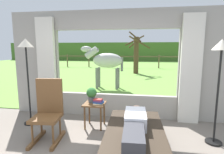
# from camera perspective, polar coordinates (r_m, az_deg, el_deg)

# --- Properties ---
(back_wall_with_window) EXTENTS (5.20, 0.12, 2.55)m
(back_wall_with_window) POSITION_cam_1_polar(r_m,az_deg,el_deg) (4.44, 0.96, 3.45)
(back_wall_with_window) COLOR #9E998E
(back_wall_with_window) RESTS_ON ground_plane
(curtain_panel_left) EXTENTS (0.44, 0.10, 2.40)m
(curtain_panel_left) POSITION_cam_1_polar(r_m,az_deg,el_deg) (4.86, -19.46, 2.83)
(curtain_panel_left) COLOR silver
(curtain_panel_left) RESTS_ON ground_plane
(curtain_panel_right) EXTENTS (0.44, 0.10, 2.40)m
(curtain_panel_right) POSITION_cam_1_polar(r_m,az_deg,el_deg) (4.39, 23.09, 2.02)
(curtain_panel_right) COLOR silver
(curtain_panel_right) RESTS_ON ground_plane
(outdoor_pasture_lawn) EXTENTS (36.00, 21.68, 0.02)m
(outdoor_pasture_lawn) POSITION_cam_1_polar(r_m,az_deg,el_deg) (15.38, 6.87, 2.64)
(outdoor_pasture_lawn) COLOR olive
(outdoor_pasture_lawn) RESTS_ON ground_plane
(distant_hill_ridge) EXTENTS (36.00, 2.00, 2.40)m
(distant_hill_ridge) POSITION_cam_1_polar(r_m,az_deg,el_deg) (25.13, 7.91, 7.75)
(distant_hill_ridge) COLOR #43672A
(distant_hill_ridge) RESTS_ON ground_plane
(recliner_sofa) EXTENTS (0.97, 1.73, 0.42)m
(recliner_sofa) POSITION_cam_1_polar(r_m,az_deg,el_deg) (3.12, 7.00, -18.88)
(recliner_sofa) COLOR black
(recliner_sofa) RESTS_ON ground_plane
(reclining_person) EXTENTS (0.36, 1.43, 0.22)m
(reclining_person) POSITION_cam_1_polar(r_m,az_deg,el_deg) (2.95, 7.07, -14.11)
(reclining_person) COLOR silver
(reclining_person) RESTS_ON recliner_sofa
(rocking_chair) EXTENTS (0.53, 0.73, 1.12)m
(rocking_chair) POSITION_cam_1_polar(r_m,az_deg,el_deg) (3.62, -19.09, -9.73)
(rocking_chair) COLOR brown
(rocking_chair) RESTS_ON ground_plane
(side_table) EXTENTS (0.44, 0.44, 0.52)m
(side_table) POSITION_cam_1_polar(r_m,az_deg,el_deg) (3.99, -5.36, -9.33)
(side_table) COLOR brown
(side_table) RESTS_ON ground_plane
(potted_plant) EXTENTS (0.22, 0.22, 0.32)m
(potted_plant) POSITION_cam_1_polar(r_m,az_deg,el_deg) (3.99, -6.32, -5.21)
(potted_plant) COLOR #4C5156
(potted_plant) RESTS_ON side_table
(book_stack) EXTENTS (0.22, 0.17, 0.11)m
(book_stack) POSITION_cam_1_polar(r_m,az_deg,el_deg) (3.87, -4.29, -7.63)
(book_stack) COLOR beige
(book_stack) RESTS_ON side_table
(floor_lamp_left) EXTENTS (0.32, 0.32, 1.87)m
(floor_lamp_left) POSITION_cam_1_polar(r_m,az_deg,el_deg) (4.34, -24.90, 5.95)
(floor_lamp_left) COLOR black
(floor_lamp_left) RESTS_ON ground_plane
(floor_lamp_right) EXTENTS (0.32, 0.32, 1.82)m
(floor_lamp_right) POSITION_cam_1_polar(r_m,az_deg,el_deg) (3.57, 30.49, 4.42)
(floor_lamp_right) COLOR black
(floor_lamp_right) RESTS_ON ground_plane
(horse) EXTENTS (1.82, 0.64, 1.73)m
(horse) POSITION_cam_1_polar(r_m,az_deg,el_deg) (7.63, -2.00, 5.02)
(horse) COLOR #B2B2AD
(horse) RESTS_ON outdoor_pasture_lawn
(pasture_tree) EXTENTS (1.65, 1.51, 2.69)m
(pasture_tree) POSITION_cam_1_polar(r_m,az_deg,el_deg) (12.19, 7.45, 7.23)
(pasture_tree) COLOR #4C3823
(pasture_tree) RESTS_ON outdoor_pasture_lawn
(pasture_fence_line) EXTENTS (16.10, 0.10, 1.10)m
(pasture_fence_line) POSITION_cam_1_polar(r_m,az_deg,el_deg) (15.78, 6.99, 5.47)
(pasture_fence_line) COLOR brown
(pasture_fence_line) RESTS_ON outdoor_pasture_lawn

